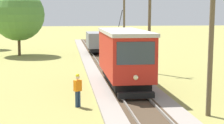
# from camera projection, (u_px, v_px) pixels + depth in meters

# --- Properties ---
(red_tram) EXTENTS (2.60, 8.54, 4.79)m
(red_tram) POSITION_uv_depth(u_px,v_px,m) (124.00, 55.00, 23.93)
(red_tram) COLOR red
(red_tram) RESTS_ON rail_right
(freight_car) EXTENTS (2.40, 5.20, 2.31)m
(freight_car) POSITION_uv_depth(u_px,v_px,m) (97.00, 42.00, 43.39)
(freight_car) COLOR slate
(freight_car) RESTS_ON rail_right
(utility_pole_near_tram) EXTENTS (1.40, 0.36, 7.98)m
(utility_pole_near_tram) POSITION_uv_depth(u_px,v_px,m) (212.00, 31.00, 17.27)
(utility_pole_near_tram) COLOR brown
(utility_pole_near_tram) RESTS_ON ground
(utility_pole_mid) EXTENTS (1.40, 0.43, 6.94)m
(utility_pole_mid) POSITION_uv_depth(u_px,v_px,m) (149.00, 30.00, 29.99)
(utility_pole_mid) COLOR brown
(utility_pole_mid) RESTS_ON ground
(utility_pole_far) EXTENTS (1.40, 0.39, 8.11)m
(utility_pole_far) POSITION_uv_depth(u_px,v_px,m) (124.00, 19.00, 42.63)
(utility_pole_far) COLOR brown
(utility_pole_far) RESTS_ON ground
(gravel_pile) EXTENTS (2.69, 2.69, 1.12)m
(gravel_pile) POSITION_uv_depth(u_px,v_px,m) (147.00, 52.00, 41.81)
(gravel_pile) COLOR gray
(gravel_pile) RESTS_ON ground
(track_worker) EXTENTS (0.45, 0.41, 1.78)m
(track_worker) POSITION_uv_depth(u_px,v_px,m) (78.00, 89.00, 19.38)
(track_worker) COLOR navy
(track_worker) RESTS_ON ground
(tree_left_near) EXTENTS (5.99, 5.99, 7.70)m
(tree_left_near) POSITION_uv_depth(u_px,v_px,m) (18.00, 15.00, 42.28)
(tree_left_near) COLOR #4C3823
(tree_left_near) RESTS_ON ground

